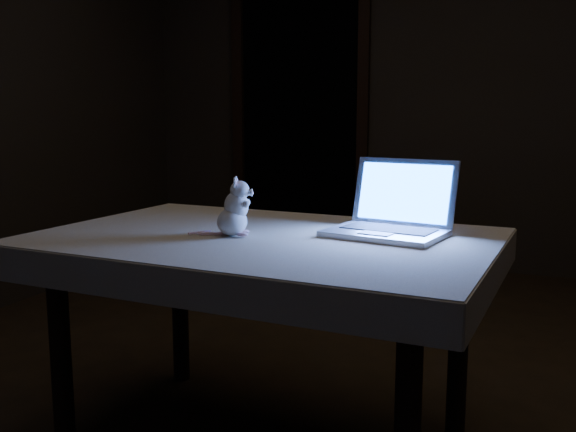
% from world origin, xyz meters
% --- Properties ---
extents(floor, '(5.00, 5.00, 0.00)m').
position_xyz_m(floor, '(0.00, 0.00, 0.00)').
color(floor, black).
rests_on(floor, ground).
extents(back_wall, '(4.50, 0.04, 2.60)m').
position_xyz_m(back_wall, '(0.00, 2.50, 1.30)').
color(back_wall, black).
rests_on(back_wall, ground).
extents(doorway, '(1.06, 0.36, 2.13)m').
position_xyz_m(doorway, '(-1.10, 2.50, 1.06)').
color(doorway, black).
rests_on(doorway, back_wall).
extents(table, '(1.38, 0.96, 0.70)m').
position_xyz_m(table, '(-0.27, -0.24, 0.35)').
color(table, black).
rests_on(table, floor).
extents(tablecloth, '(1.61, 1.29, 0.10)m').
position_xyz_m(tablecloth, '(-0.21, -0.20, 0.66)').
color(tablecloth, beige).
rests_on(tablecloth, table).
extents(laptop, '(0.41, 0.37, 0.24)m').
position_xyz_m(laptop, '(0.09, -0.12, 0.83)').
color(laptop, silver).
rests_on(laptop, tablecloth).
extents(plush_mouse, '(0.18, 0.18, 0.18)m').
position_xyz_m(plush_mouse, '(-0.36, -0.28, 0.80)').
color(plush_mouse, silver).
rests_on(plush_mouse, tablecloth).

